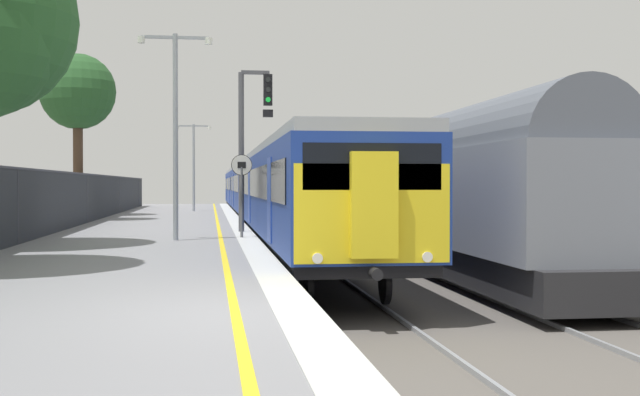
{
  "coord_description": "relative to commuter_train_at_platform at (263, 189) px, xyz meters",
  "views": [
    {
      "loc": [
        -0.64,
        -9.72,
        1.51
      ],
      "look_at": [
        1.22,
        4.12,
        1.28
      ],
      "focal_mm": 46.02,
      "sensor_mm": 36.0,
      "label": 1
    }
  ],
  "objects": [
    {
      "name": "background_tree_right",
      "position": [
        -9.01,
        -1.83,
        4.64
      ],
      "size": [
        3.67,
        3.67,
        7.87
      ],
      "color": "#473323",
      "rests_on": "ground"
    },
    {
      "name": "platform_lamp_mid",
      "position": [
        -3.66,
        -20.35,
        2.03
      ],
      "size": [
        2.0,
        0.2,
        5.59
      ],
      "color": "#93999E",
      "rests_on": "ground"
    },
    {
      "name": "speed_limit_sign",
      "position": [
        -1.85,
        -19.53,
        0.25
      ],
      "size": [
        0.59,
        0.08,
        2.36
      ],
      "color": "#59595B",
      "rests_on": "ground"
    },
    {
      "name": "platform_lamp_far",
      "position": [
        -3.66,
        4.31,
        1.7
      ],
      "size": [
        2.0,
        0.2,
        4.95
      ],
      "color": "#93999E",
      "rests_on": "ground"
    },
    {
      "name": "commuter_train_at_platform",
      "position": [
        0.0,
        0.0,
        0.0
      ],
      "size": [
        2.83,
        58.94,
        3.81
      ],
      "color": "navy",
      "rests_on": "ground"
    },
    {
      "name": "signal_gantry",
      "position": [
        -1.48,
        -16.63,
        1.94
      ],
      "size": [
        1.1,
        0.24,
        5.15
      ],
      "color": "#47474C",
      "rests_on": "ground"
    },
    {
      "name": "background_tree_back",
      "position": [
        -8.31,
        -7.04,
        4.01
      ],
      "size": [
        3.16,
        3.3,
        7.02
      ],
      "color": "#473323",
      "rests_on": "ground"
    },
    {
      "name": "ground",
      "position": [
        0.55,
        -33.14,
        -1.88
      ],
      "size": [
        17.4,
        110.0,
        1.21
      ],
      "color": "gray"
    },
    {
      "name": "freight_train_adjacent_track",
      "position": [
        4.0,
        -3.36,
        0.16
      ],
      "size": [
        2.6,
        52.63,
        4.45
      ],
      "color": "#232326",
      "rests_on": "ground"
    }
  ]
}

